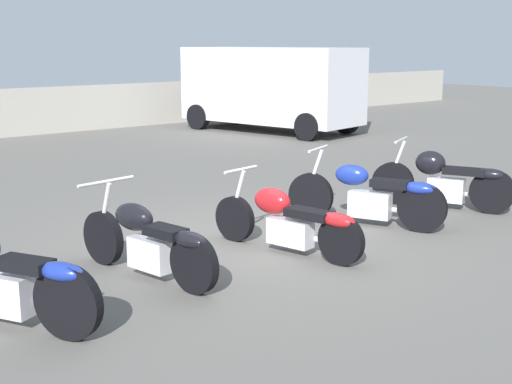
# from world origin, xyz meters

# --- Properties ---
(ground_plane) EXTENTS (60.00, 60.00, 0.00)m
(ground_plane) POSITION_xyz_m (0.00, 0.00, 0.00)
(ground_plane) COLOR #5B5954
(motorcycle_slot_1) EXTENTS (0.72, 2.04, 0.97)m
(motorcycle_slot_1) POSITION_xyz_m (-1.69, -0.34, 0.41)
(motorcycle_slot_1) COLOR black
(motorcycle_slot_1) RESTS_ON ground_plane
(motorcycle_slot_2) EXTENTS (0.69, 2.10, 0.93)m
(motorcycle_slot_2) POSITION_xyz_m (0.05, -0.59, 0.39)
(motorcycle_slot_2) COLOR black
(motorcycle_slot_2) RESTS_ON ground_plane
(motorcycle_slot_3) EXTENTS (1.02, 2.08, 1.01)m
(motorcycle_slot_3) POSITION_xyz_m (1.73, -0.34, 0.42)
(motorcycle_slot_3) COLOR black
(motorcycle_slot_3) RESTS_ON ground_plane
(motorcycle_slot_4) EXTENTS (1.01, 1.96, 1.01)m
(motorcycle_slot_4) POSITION_xyz_m (3.33, -0.39, 0.44)
(motorcycle_slot_4) COLOR black
(motorcycle_slot_4) RESTS_ON ground_plane
(parked_van) EXTENTS (2.81, 5.25, 2.27)m
(parked_van) POSITION_xyz_m (7.44, 8.24, 1.26)
(parked_van) COLOR silver
(parked_van) RESTS_ON ground_plane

